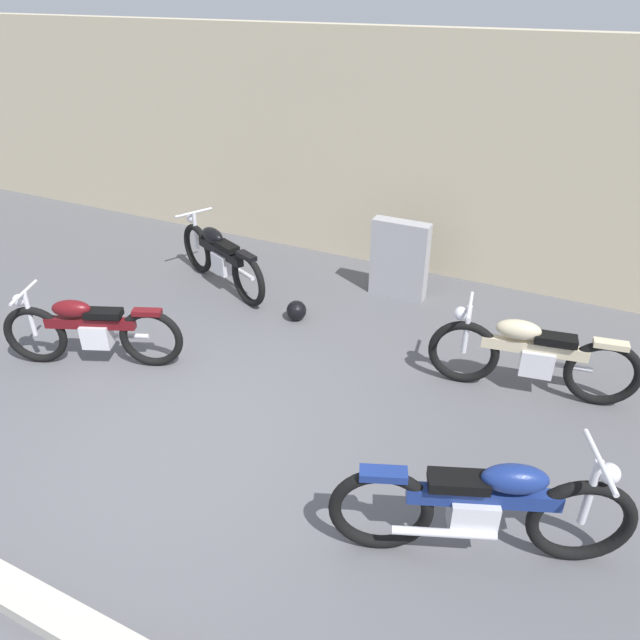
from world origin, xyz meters
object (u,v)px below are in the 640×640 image
object	(u,v)px
motorcycle_blue	(484,507)
stone_marker	(399,259)
motorcycle_black	(220,257)
motorcycle_maroon	(90,330)
helmet	(296,310)
motorcycle_cream	(531,355)

from	to	relation	value
motorcycle_blue	stone_marker	bearing A→B (deg)	95.90
stone_marker	motorcycle_black	xyz separation A→B (m)	(-2.22, -0.81, -0.08)
motorcycle_maroon	motorcycle_blue	size ratio (longest dim) A/B	0.90
motorcycle_black	motorcycle_maroon	size ratio (longest dim) A/B	1.02
helmet	motorcycle_black	bearing A→B (deg)	165.00
motorcycle_black	motorcycle_maroon	xyz separation A→B (m)	(-0.17, -2.17, -0.01)
motorcycle_black	motorcycle_maroon	world-z (taller)	motorcycle_black
motorcycle_cream	motorcycle_black	bearing A→B (deg)	-18.26
motorcycle_blue	motorcycle_maroon	bearing A→B (deg)	149.68
stone_marker	motorcycle_black	bearing A→B (deg)	-160.05
helmet	motorcycle_cream	world-z (taller)	motorcycle_cream
helmet	motorcycle_black	world-z (taller)	motorcycle_black
motorcycle_maroon	motorcycle_blue	distance (m)	4.34
motorcycle_blue	motorcycle_cream	bearing A→B (deg)	68.73
motorcycle_black	motorcycle_cream	distance (m)	4.15
motorcycle_cream	helmet	bearing A→B (deg)	-15.22
helmet	motorcycle_black	size ratio (longest dim) A/B	0.13
helmet	motorcycle_cream	xyz separation A→B (m)	(2.77, -0.28, 0.31)
motorcycle_maroon	motorcycle_cream	world-z (taller)	motorcycle_cream
motorcycle_black	motorcycle_cream	xyz separation A→B (m)	(4.10, -0.64, 0.01)
motorcycle_black	motorcycle_maroon	distance (m)	2.17
stone_marker	motorcycle_cream	xyz separation A→B (m)	(1.88, -1.45, -0.08)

